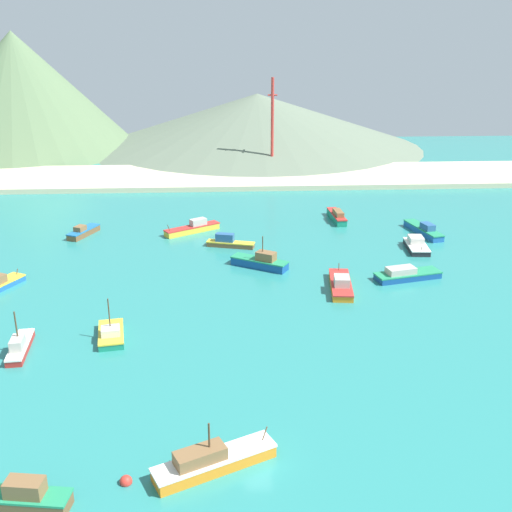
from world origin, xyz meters
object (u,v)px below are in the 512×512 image
Objects in this scene: fishing_boat_8 at (193,228)px; fishing_boat_14 at (20,346)px; fishing_boat_3 at (212,461)px; fishing_boat_6 at (406,274)px; fishing_boat_7 at (83,232)px; fishing_boat_0 at (416,245)px; radio_tower at (272,125)px; fishing_boat_15 at (16,498)px; fishing_boat_5 at (261,262)px; fishing_boat_2 at (424,230)px; fishing_boat_9 at (111,334)px; fishing_boat_13 at (341,284)px; buoy_1 at (126,481)px; fishing_boat_1 at (337,216)px; fishing_boat_12 at (229,242)px.

fishing_boat_14 is at bearing -112.47° from fishing_boat_8.
fishing_boat_6 is at bearing 55.33° from fishing_boat_3.
fishing_boat_14 reaches higher than fishing_boat_7.
fishing_boat_3 is 31.79m from fishing_boat_14.
fishing_boat_0 is 65.68m from radio_tower.
fishing_boat_15 is (7.49, -25.65, 0.20)m from fishing_boat_14.
fishing_boat_8 is at bearing 121.75° from fishing_boat_5.
fishing_boat_2 is at bearing -4.33° from fishing_boat_8.
fishing_boat_15 is (-44.52, -45.64, 0.22)m from fishing_boat_6.
fishing_boat_5 is 1.29× the size of fishing_boat_9.
fishing_boat_0 is at bearing 45.62° from fishing_boat_13.
radio_tower is at bearing 108.47° from fishing_boat_0.
fishing_boat_13 is (-10.67, -3.37, 0.03)m from fishing_boat_6.
fishing_boat_8 is 1.43× the size of fishing_boat_9.
fishing_boat_13 is 47.34m from buoy_1.
fishing_boat_9 is 6.83× the size of buoy_1.
fishing_boat_14 is (-61.41, -41.41, -0.04)m from fishing_boat_2.
fishing_boat_14 reaches higher than buoy_1.
fishing_boat_15 is 8.70m from buoy_1.
fishing_boat_3 is at bearing -69.30° from fishing_boat_7.
fishing_boat_13 reaches higher than fishing_boat_1.
fishing_boat_3 is 50.92m from fishing_boat_6.
fishing_boat_2 is at bearing -32.07° from fishing_boat_1.
fishing_boat_15 is at bearing -103.82° from radio_tower.
fishing_boat_7 is at bearing 150.76° from fishing_boat_5.
fishing_boat_13 is (31.11, 13.81, 0.13)m from fishing_boat_9.
fishing_boat_7 is 64.94m from radio_tower.
fishing_boat_3 reaches higher than fishing_boat_7.
fishing_boat_6 is at bearing 22.34° from fishing_boat_9.
fishing_boat_5 is at bearing 140.49° from fishing_boat_13.
fishing_boat_5 is (-16.63, -24.71, 0.06)m from fishing_boat_1.
fishing_boat_8 is 0.43× the size of radio_tower.
fishing_boat_14 is 26.72m from fishing_boat_15.
fishing_boat_6 is 1.47× the size of fishing_boat_9.
fishing_boat_15 is 0.39× the size of radio_tower.
fishing_boat_5 reaches higher than fishing_boat_12.
fishing_boat_8 is 0.98× the size of fishing_boat_13.
fishing_boat_6 is 76.87m from radio_tower.
fishing_boat_0 is 20.54m from fishing_boat_1.
fishing_boat_6 is 1.03× the size of fishing_boat_8.
fishing_boat_13 is (43.07, -27.10, 0.04)m from fishing_boat_7.
fishing_boat_6 is at bearing -78.64° from radio_tower.
fishing_boat_7 is at bearing 164.25° from fishing_boat_12.
fishing_boat_3 is 7.40m from buoy_1.
fishing_boat_14 is at bearing 136.48° from fishing_boat_3.
fishing_boat_9 reaches higher than fishing_boat_7.
fishing_boat_5 is 0.87× the size of fishing_boat_6.
fishing_boat_12 is (-21.61, -14.47, -0.09)m from fishing_boat_1.
fishing_boat_6 is 11.19m from fishing_boat_13.
buoy_1 is (8.32, 2.41, -0.78)m from fishing_boat_15.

